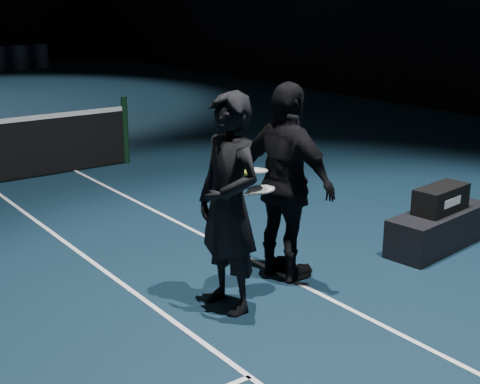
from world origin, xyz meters
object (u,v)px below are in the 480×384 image
at_px(player_b, 287,183).
at_px(racket_upper, 254,171).
at_px(racket_bag, 441,199).
at_px(racket_lower, 261,190).
at_px(player_a, 229,204).
at_px(tennis_balls, 247,171).
at_px(player_bench, 438,229).

height_order(player_b, racket_upper, player_b).
height_order(racket_bag, racket_lower, racket_lower).
bearing_deg(player_b, racket_bag, -108.90).
height_order(racket_bag, player_a, player_a).
relative_size(player_a, racket_lower, 2.83).
bearing_deg(racket_bag, player_b, 161.69).
height_order(racket_bag, player_b, player_b).
xyz_separation_m(racket_upper, tennis_balls, (-0.13, -0.07, 0.04)).
relative_size(racket_lower, tennis_balls, 5.67).
height_order(racket_lower, tennis_balls, tennis_balls).
xyz_separation_m(racket_lower, tennis_balls, (-0.19, -0.04, 0.22)).
bearing_deg(player_b, tennis_balls, 96.17).
xyz_separation_m(player_bench, racket_bag, (-0.00, 0.00, 0.35)).
distance_m(racket_lower, tennis_balls, 0.29).
xyz_separation_m(player_a, player_b, (0.82, 0.21, 0.00)).
distance_m(player_bench, tennis_balls, 2.66).
bearing_deg(tennis_balls, player_bench, -5.59).
bearing_deg(player_a, player_b, 100.83).
bearing_deg(racket_upper, player_b, -9.08).
relative_size(racket_bag, player_a, 0.36).
bearing_deg(racket_bag, racket_lower, 166.03).
relative_size(player_bench, racket_bag, 2.00).
bearing_deg(player_bench, tennis_balls, 167.56).
xyz_separation_m(racket_bag, racket_upper, (-2.32, 0.31, 0.61)).
distance_m(player_b, racket_upper, 0.50).
xyz_separation_m(player_a, racket_upper, (0.38, 0.14, 0.21)).
xyz_separation_m(player_bench, tennis_balls, (-2.45, 0.24, 0.99)).
distance_m(player_b, tennis_balls, 0.64).
distance_m(player_a, tennis_balls, 0.35).
height_order(player_a, racket_lower, player_a).
distance_m(racket_upper, tennis_balls, 0.15).
bearing_deg(player_bench, player_a, 169.48).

